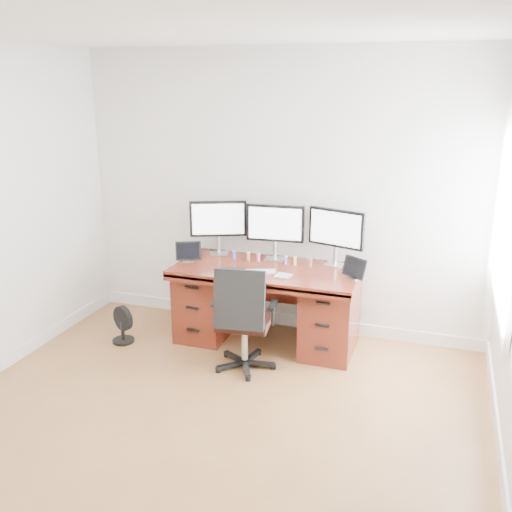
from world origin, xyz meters
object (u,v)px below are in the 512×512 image
(desk, at_px, (267,302))
(keyboard, at_px, (261,272))
(office_chair, at_px, (244,336))
(floor_fan, at_px, (122,325))
(monitor_center, at_px, (275,225))

(desk, distance_m, keyboard, 0.40)
(office_chair, relative_size, floor_fan, 2.66)
(floor_fan, distance_m, monitor_center, 1.73)
(desk, xyz_separation_m, monitor_center, (0.00, 0.24, 0.68))
(monitor_center, bearing_deg, floor_fan, -157.29)
(office_chair, xyz_separation_m, monitor_center, (0.02, 0.84, 0.77))
(desk, distance_m, floor_fan, 1.39)
(floor_fan, bearing_deg, desk, 42.31)
(floor_fan, bearing_deg, keyboard, 35.12)
(monitor_center, distance_m, keyboard, 0.53)
(floor_fan, bearing_deg, monitor_center, 51.08)
(floor_fan, relative_size, monitor_center, 0.65)
(desk, bearing_deg, office_chair, -92.10)
(keyboard, bearing_deg, desk, 66.23)
(office_chair, bearing_deg, floor_fan, 166.01)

